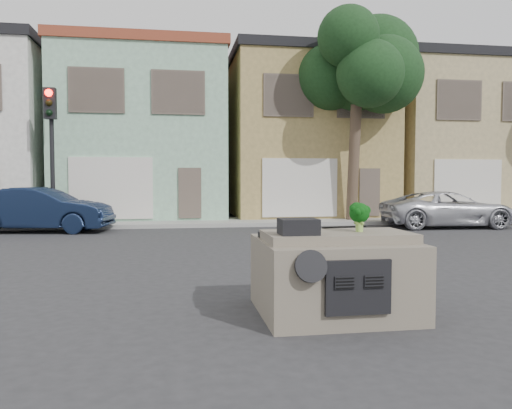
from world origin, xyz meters
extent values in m
plane|color=#303033|center=(0.00, 0.00, 0.00)|extent=(120.00, 120.00, 0.00)
cube|color=gray|center=(0.00, 10.50, 0.07)|extent=(40.00, 3.00, 0.15)
cube|color=#90BC9D|center=(-3.50, 14.50, 3.77)|extent=(7.20, 8.20, 7.55)
cube|color=#A28A50|center=(4.00, 14.50, 3.77)|extent=(7.20, 8.20, 7.55)
cube|color=tan|center=(11.50, 14.50, 3.77)|extent=(7.20, 8.20, 7.55)
imported|color=#121E38|center=(-6.61, 8.41, 0.00)|extent=(4.81, 2.29, 1.52)
imported|color=silver|center=(7.96, 7.73, 0.00)|extent=(5.00, 2.57, 1.35)
cube|color=black|center=(-6.50, 9.50, 2.55)|extent=(0.40, 0.40, 5.10)
cube|color=#173517|center=(5.00, 9.80, 4.25)|extent=(4.40, 4.00, 8.50)
cube|color=#716858|center=(0.00, -3.00, 0.56)|extent=(2.00, 1.80, 1.12)
cube|color=black|center=(-0.58, -3.35, 1.22)|extent=(0.48, 0.38, 0.20)
cube|color=black|center=(0.28, -2.62, 1.13)|extent=(0.69, 0.15, 0.02)
cube|color=#08330A|center=(0.30, -3.15, 1.32)|extent=(0.34, 0.34, 0.39)
camera|label=1|loc=(-2.11, -9.45, 1.83)|focal=35.00mm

